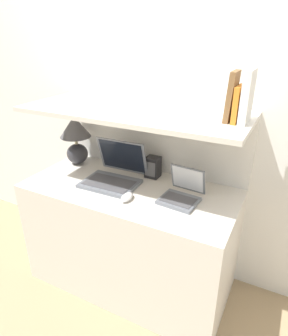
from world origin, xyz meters
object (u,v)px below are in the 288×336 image
object	(u,v)px
laptop_large	(114,174)
book_brown	(232,97)
table_lamp	(76,136)
book_white	(247,97)
laptop_small	(182,193)
router_box	(153,167)
book_orange	(238,104)
computer_mouse	(127,197)

from	to	relation	value
laptop_large	book_brown	distance (m)	0.89
table_lamp	book_white	size ratio (longest dim) A/B	1.41
laptop_small	router_box	distance (m)	0.35
router_box	book_orange	size ratio (longest dim) A/B	0.80
laptop_small	book_white	distance (m)	0.65
laptop_large	book_orange	world-z (taller)	book_orange
computer_mouse	book_orange	world-z (taller)	book_orange
book_white	table_lamp	bearing A→B (deg)	175.20
table_lamp	book_orange	bearing A→B (deg)	-4.97
computer_mouse	book_brown	distance (m)	0.81
book_brown	laptop_large	bearing A→B (deg)	-176.98
computer_mouse	router_box	distance (m)	0.36
laptop_small	book_brown	bearing A→B (deg)	14.43
table_lamp	book_white	xyz separation A→B (m)	(1.18, -0.10, 0.41)
computer_mouse	book_orange	bearing A→B (deg)	21.28
laptop_large	book_white	bearing A→B (deg)	2.73
laptop_small	book_brown	world-z (taller)	book_brown
table_lamp	book_brown	world-z (taller)	book_brown
laptop_small	table_lamp	bearing A→B (deg)	170.27
book_white	book_brown	size ratio (longest dim) A/B	1.04
laptop_large	laptop_small	xyz separation A→B (m)	(0.48, -0.02, -0.01)
laptop_large	book_white	xyz separation A→B (m)	(0.77, 0.04, 0.57)
laptop_small	book_white	xyz separation A→B (m)	(0.29, 0.05, 0.58)
laptop_large	book_orange	xyz separation A→B (m)	(0.73, 0.04, 0.53)
table_lamp	laptop_large	distance (m)	0.46
table_lamp	laptop_large	world-z (taller)	table_lamp
router_box	book_brown	distance (m)	0.75
book_white	book_orange	world-z (taller)	book_white
computer_mouse	book_white	xyz separation A→B (m)	(0.57, 0.21, 0.61)
laptop_small	laptop_large	bearing A→B (deg)	177.89
laptop_large	book_brown	xyz separation A→B (m)	(0.69, 0.04, 0.56)
table_lamp	computer_mouse	distance (m)	0.71
table_lamp	book_brown	bearing A→B (deg)	-5.12
laptop_large	laptop_small	world-z (taller)	laptop_large
router_box	book_white	xyz separation A→B (m)	(0.57, -0.15, 0.55)
table_lamp	book_brown	distance (m)	1.18
laptop_large	table_lamp	bearing A→B (deg)	161.77
book_brown	book_white	bearing A→B (deg)	0.00
book_brown	router_box	bearing A→B (deg)	163.37
laptop_large	router_box	xyz separation A→B (m)	(0.19, 0.19, 0.02)
table_lamp	laptop_large	xyz separation A→B (m)	(0.41, -0.14, -0.16)
computer_mouse	router_box	bearing A→B (deg)	90.11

